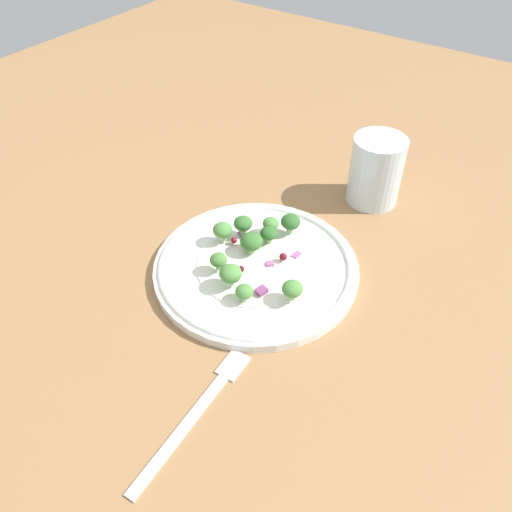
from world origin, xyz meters
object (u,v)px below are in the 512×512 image
Objects in this scene: plate at (256,266)px; broccoli_floret_1 at (292,289)px; broccoli_floret_2 at (218,260)px; fork at (199,408)px; water_glass at (376,170)px; broccoli_floret_0 at (271,224)px.

broccoli_floret_1 is (2.82, 7.17, 2.45)cm from plate.
broccoli_floret_2 is (1.05, -10.14, 0.00)cm from broccoli_floret_1.
broccoli_floret_2 is (3.87, -2.97, 2.46)cm from plate.
water_glass is at bearing -177.82° from fork.
water_glass is at bearing 157.90° from broccoli_floret_0.
plate reaches higher than fork.
broccoli_floret_2 is 28.23cm from water_glass.
water_glass reaches higher than plate.
broccoli_floret_2 is at bearing -7.07° from broccoli_floret_0.
water_glass is (-25.91, -1.95, 1.78)cm from broccoli_floret_1.
broccoli_floret_0 reaches higher than fork.
broccoli_floret_0 is at bearing -163.52° from plate.
water_glass is (-26.95, 8.18, 1.78)cm from broccoli_floret_2.
broccoli_floret_1 is at bearing 4.31° from water_glass.
plate is 24.04cm from water_glass.
fork is (19.85, 6.85, -0.61)cm from plate.
fork is at bearing 19.04° from plate.
broccoli_floret_1 is 10.19cm from broccoli_floret_2.
plate is at bearing -12.73° from water_glass.
broccoli_floret_2 is at bearing -16.89° from water_glass.
fork is (15.98, 9.82, -3.07)cm from broccoli_floret_2.
broccoli_floret_2 is (9.79, -1.21, 0.12)cm from broccoli_floret_0.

